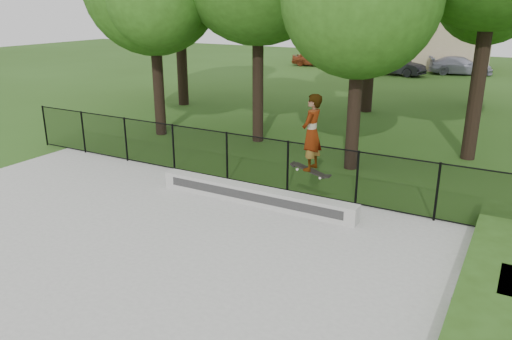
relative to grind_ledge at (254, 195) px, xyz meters
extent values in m
plane|color=#284A14|center=(-1.61, -4.70, -0.29)|extent=(100.00, 100.00, 0.00)
cube|color=#A1A09C|center=(-1.61, -4.70, -0.26)|extent=(14.00, 12.00, 0.06)
cube|color=#B7B6B1|center=(0.00, 0.00, 0.00)|extent=(5.67, 0.40, 0.46)
imported|color=maroon|center=(-10.72, 29.34, 0.33)|extent=(3.74, 1.74, 1.25)
imported|color=black|center=(-3.16, 27.14, 0.39)|extent=(3.97, 2.18, 1.37)
imported|color=#8E8DA0|center=(0.95, 29.82, 0.37)|extent=(4.53, 2.97, 1.32)
cube|color=black|center=(1.62, -0.12, 1.00)|extent=(0.82, 0.23, 0.24)
imported|color=#AED4E4|center=(1.62, -0.12, 1.94)|extent=(0.46, 0.68, 1.84)
cylinder|color=black|center=(-9.61, 1.20, 0.52)|extent=(0.06, 0.06, 1.50)
cylinder|color=black|center=(-7.61, 1.20, 0.52)|extent=(0.06, 0.06, 1.50)
cylinder|color=black|center=(-5.61, 1.20, 0.52)|extent=(0.06, 0.06, 1.50)
cylinder|color=black|center=(-3.61, 1.20, 0.52)|extent=(0.06, 0.06, 1.50)
cylinder|color=black|center=(-1.61, 1.20, 0.52)|extent=(0.06, 0.06, 1.50)
cylinder|color=black|center=(0.39, 1.20, 0.52)|extent=(0.06, 0.06, 1.50)
cylinder|color=black|center=(2.39, 1.20, 0.52)|extent=(0.06, 0.06, 1.50)
cylinder|color=black|center=(4.39, 1.20, 0.52)|extent=(0.06, 0.06, 1.50)
cylinder|color=black|center=(-1.61, 1.20, 1.24)|extent=(16.00, 0.04, 0.04)
cylinder|color=black|center=(-1.61, 1.20, -0.18)|extent=(16.00, 0.04, 0.04)
cube|color=black|center=(-1.61, 1.20, 0.52)|extent=(16.00, 0.01, 1.50)
cube|color=#A1A09C|center=(5.51, -1.70, -0.22)|extent=(0.37, 1.20, 0.15)
cube|color=#A1A09C|center=(5.86, -1.70, -0.14)|extent=(0.37, 1.20, 0.30)
cube|color=#A1A09C|center=(6.21, -1.70, -0.07)|extent=(0.37, 1.20, 0.45)
cylinder|color=black|center=(-7.11, 4.80, 1.87)|extent=(0.44, 0.44, 4.32)
cylinder|color=black|center=(-3.11, 5.80, 2.19)|extent=(0.44, 0.44, 4.96)
cylinder|color=black|center=(1.19, 4.30, 1.70)|extent=(0.44, 0.44, 3.98)
cylinder|color=black|center=(4.39, 7.30, 2.61)|extent=(0.44, 0.44, 5.81)
cylinder|color=black|center=(-10.11, 10.30, 2.24)|extent=(0.44, 0.44, 5.07)
cylinder|color=black|center=(-1.11, 13.30, 2.27)|extent=(0.44, 0.44, 5.12)
cylinder|color=black|center=(3.39, 17.30, 1.83)|extent=(0.44, 0.44, 4.24)
cube|color=tan|center=(-3.61, 33.30, 1.71)|extent=(12.00, 6.00, 4.00)
cube|color=#3F3833|center=(-3.61, 33.30, 3.86)|extent=(12.40, 6.40, 0.30)
camera|label=1|loc=(6.05, -10.73, 4.85)|focal=35.00mm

